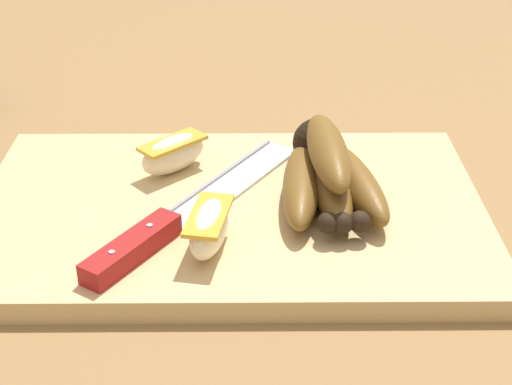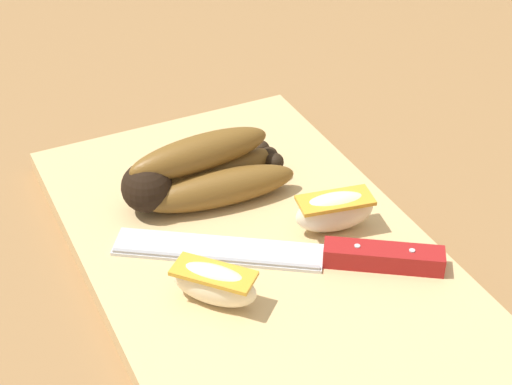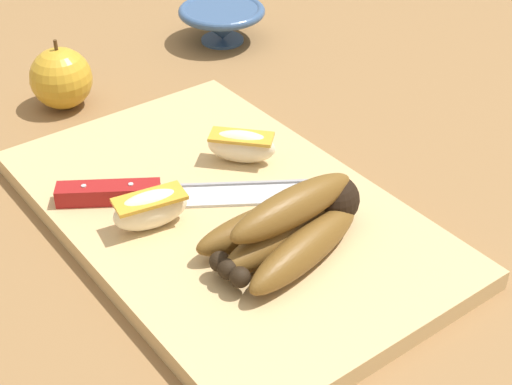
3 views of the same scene
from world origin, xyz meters
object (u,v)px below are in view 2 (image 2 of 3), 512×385
banana_bunch (200,172)px  chefs_knife (325,255)px  apple_wedge_near (214,284)px  apple_wedge_middle (335,211)px

banana_bunch → chefs_knife: (-0.14, -0.06, -0.02)m
banana_bunch → apple_wedge_near: bearing=161.5°
chefs_knife → apple_wedge_near: bearing=93.1°
banana_bunch → apple_wedge_middle: 0.13m
chefs_knife → apple_wedge_middle: apple_wedge_middle is taller
banana_bunch → chefs_knife: 0.15m
banana_bunch → apple_wedge_near: banana_bunch is taller
banana_bunch → apple_wedge_middle: (-0.10, -0.08, -0.00)m
chefs_knife → apple_wedge_middle: 0.05m
apple_wedge_near → apple_wedge_middle: size_ratio=0.93×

